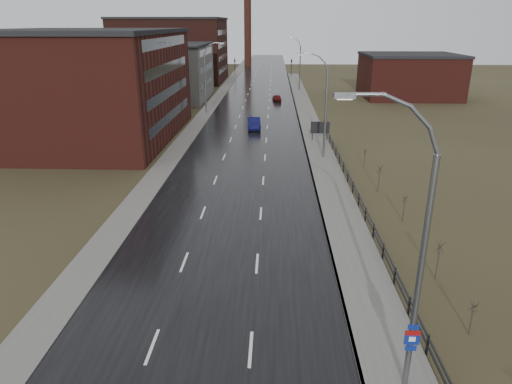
# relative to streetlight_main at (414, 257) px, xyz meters

# --- Properties ---
(road) EXTENTS (14.00, 300.00, 0.06)m
(road) POSITION_rel_streetlight_main_xyz_m (-8.47, 58.00, -6.03)
(road) COLOR black
(road) RESTS_ON ground
(sidewalk_right) EXTENTS (3.20, 180.00, 0.18)m
(sidewalk_right) POSITION_rel_streetlight_main_xyz_m (0.13, 33.00, -5.97)
(sidewalk_right) COLOR #595651
(sidewalk_right) RESTS_ON ground
(curb_right) EXTENTS (0.16, 180.00, 0.18)m
(curb_right) POSITION_rel_streetlight_main_xyz_m (-1.39, 33.00, -5.97)
(curb_right) COLOR slate
(curb_right) RESTS_ON ground
(sidewalk_left) EXTENTS (2.40, 260.00, 0.12)m
(sidewalk_left) POSITION_rel_streetlight_main_xyz_m (-16.67, 58.00, -6.00)
(sidewalk_left) COLOR #595651
(sidewalk_left) RESTS_ON ground
(warehouse_near) EXTENTS (22.44, 28.56, 13.50)m
(warehouse_near) POSITION_rel_streetlight_main_xyz_m (-29.46, 43.00, 0.70)
(warehouse_near) COLOR #471914
(warehouse_near) RESTS_ON ground
(warehouse_mid) EXTENTS (16.32, 20.40, 10.50)m
(warehouse_mid) POSITION_rel_streetlight_main_xyz_m (-26.46, 76.00, -0.80)
(warehouse_mid) COLOR slate
(warehouse_mid) RESTS_ON ground
(warehouse_far) EXTENTS (26.52, 24.48, 15.50)m
(warehouse_far) POSITION_rel_streetlight_main_xyz_m (-31.47, 106.00, 1.70)
(warehouse_far) COLOR #331611
(warehouse_far) RESTS_ON ground
(building_right) EXTENTS (18.36, 16.32, 8.50)m
(building_right) POSITION_rel_streetlight_main_xyz_m (21.83, 80.00, -1.80)
(building_right) COLOR #471914
(building_right) RESTS_ON ground
(smokestack) EXTENTS (2.70, 2.70, 30.70)m
(smokestack) POSITION_rel_streetlight_main_xyz_m (-14.47, 148.00, 9.44)
(smokestack) COLOR #331611
(smokestack) RESTS_ON ground
(streetlight_main) EXTENTS (3.91, 0.29, 12.11)m
(streetlight_main) POSITION_rel_streetlight_main_xyz_m (0.00, 0.00, 0.00)
(streetlight_main) COLOR slate
(streetlight_main) RESTS_ON ground
(streetlight_right_mid) EXTENTS (3.36, 0.28, 11.35)m
(streetlight_right_mid) POSITION_rel_streetlight_main_xyz_m (0.03, 34.00, -0.22)
(streetlight_right_mid) COLOR slate
(streetlight_right_mid) RESTS_ON ground
(streetlight_left) EXTENTS (3.36, 0.28, 11.35)m
(streetlight_left) POSITION_rel_streetlight_main_xyz_m (-16.17, 60.00, -0.22)
(streetlight_left) COLOR slate
(streetlight_left) RESTS_ON ground
(streetlight_right_far) EXTENTS (3.36, 0.28, 11.35)m
(streetlight_right_far) POSITION_rel_streetlight_main_xyz_m (0.03, 88.00, -0.22)
(streetlight_right_far) COLOR slate
(streetlight_right_far) RESTS_ON ground
(guardrail) EXTENTS (0.10, 53.05, 1.10)m
(guardrail) POSITION_rel_streetlight_main_xyz_m (1.83, 16.32, -5.35)
(guardrail) COLOR black
(guardrail) RESTS_ON ground
(shrub_b) EXTENTS (0.43, 0.45, 1.77)m
(shrub_b) POSITION_rel_streetlight_main_xyz_m (4.40, 3.63, -5.12)
(shrub_b) COLOR #382D23
(shrub_b) RESTS_ON ground
(shrub_c) EXTENTS (0.58, 0.61, 2.45)m
(shrub_c) POSITION_rel_streetlight_main_xyz_m (4.43, 8.70, -4.76)
(shrub_c) COLOR #382D23
(shrub_c) RESTS_ON ground
(shrub_d) EXTENTS (0.51, 0.53, 2.13)m
(shrub_d) POSITION_rel_streetlight_main_xyz_m (4.70, 17.11, -4.93)
(shrub_d) COLOR #382D23
(shrub_d) RESTS_ON ground
(shrub_e) EXTENTS (0.59, 0.62, 2.49)m
(shrub_e) POSITION_rel_streetlight_main_xyz_m (4.15, 23.45, -4.73)
(shrub_e) COLOR #382D23
(shrub_e) RESTS_ON ground
(shrub_f) EXTENTS (0.47, 0.50, 1.97)m
(shrub_f) POSITION_rel_streetlight_main_xyz_m (4.30, 31.08, -5.01)
(shrub_f) COLOR #382D23
(shrub_f) RESTS_ON ground
(billboard) EXTENTS (2.40, 0.17, 2.56)m
(billboard) POSITION_rel_streetlight_main_xyz_m (0.63, 41.89, -4.33)
(billboard) COLOR black
(billboard) RESTS_ON ground
(traffic_light_left) EXTENTS (0.58, 2.73, 5.30)m
(traffic_light_left) POSITION_rel_streetlight_main_xyz_m (-16.47, 118.00, -1.46)
(traffic_light_left) COLOR black
(traffic_light_left) RESTS_ON ground
(traffic_light_right) EXTENTS (0.58, 2.73, 5.30)m
(traffic_light_right) POSITION_rel_streetlight_main_xyz_m (-0.47, 118.00, -1.46)
(traffic_light_right) COLOR black
(traffic_light_right) RESTS_ON ground
(car_near) EXTENTS (2.12, 5.12, 1.65)m
(car_near) POSITION_rel_streetlight_main_xyz_m (-8.04, 48.57, -5.24)
(car_near) COLOR #0C0D3C
(car_near) RESTS_ON ground
(car_far) EXTENTS (1.88, 3.88, 1.28)m
(car_far) POSITION_rel_streetlight_main_xyz_m (-4.69, 73.56, -5.42)
(car_far) COLOR #510F0D
(car_far) RESTS_ON ground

